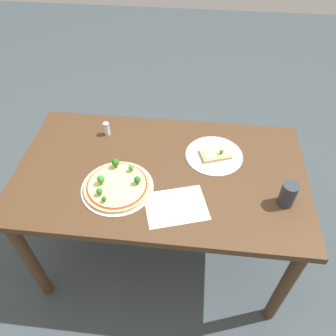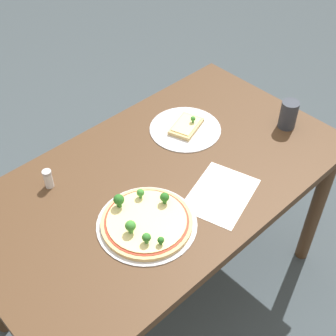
{
  "view_description": "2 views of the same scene",
  "coord_description": "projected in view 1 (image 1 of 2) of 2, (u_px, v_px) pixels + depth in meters",
  "views": [
    {
      "loc": [
        -0.15,
        1.05,
        1.86
      ],
      "look_at": [
        -0.03,
        0.0,
        0.75
      ],
      "focal_mm": 35.0,
      "sensor_mm": 36.0,
      "label": 1
    },
    {
      "loc": [
        0.79,
        0.87,
        1.92
      ],
      "look_at": [
        -0.03,
        0.0,
        0.75
      ],
      "focal_mm": 50.0,
      "sensor_mm": 36.0,
      "label": 2
    }
  ],
  "objects": [
    {
      "name": "drinking_cup",
      "position": [
        288.0,
        194.0,
        1.37
      ],
      "size": [
        0.07,
        0.07,
        0.12
      ],
      "primitive_type": "cylinder",
      "color": "#2D333D",
      "rests_on": "dining_table"
    },
    {
      "name": "dining_table",
      "position": [
        161.0,
        183.0,
        1.62
      ],
      "size": [
        1.37,
        0.78,
        0.73
      ],
      "color": "#4C331E",
      "rests_on": "ground_plane"
    },
    {
      "name": "ground_plane",
      "position": [
        163.0,
        249.0,
        2.08
      ],
      "size": [
        8.0,
        8.0,
        0.0
      ],
      "primitive_type": "plane",
      "color": "#3D474C"
    },
    {
      "name": "condiment_shaker",
      "position": [
        107.0,
        129.0,
        1.71
      ],
      "size": [
        0.03,
        0.03,
        0.07
      ],
      "color": "silver",
      "rests_on": "dining_table"
    },
    {
      "name": "pizza_tray_slice",
      "position": [
        215.0,
        155.0,
        1.61
      ],
      "size": [
        0.28,
        0.28,
        0.05
      ],
      "color": "silver",
      "rests_on": "dining_table"
    },
    {
      "name": "pizza_tray_whole",
      "position": [
        117.0,
        185.0,
        1.47
      ],
      "size": [
        0.33,
        0.33,
        0.07
      ],
      "color": "silver",
      "rests_on": "dining_table"
    },
    {
      "name": "paper_menu",
      "position": [
        176.0,
        206.0,
        1.4
      ],
      "size": [
        0.31,
        0.26,
        0.0
      ],
      "primitive_type": "cube",
      "rotation": [
        0.0,
        0.0,
        0.3
      ],
      "color": "white",
      "rests_on": "dining_table"
    }
  ]
}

